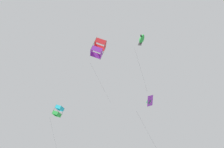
# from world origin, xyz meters

# --- Properties ---
(kite_box_low_drifter) EXTENTS (3.53, 3.14, 9.10)m
(kite_box_low_drifter) POSITION_xyz_m (0.31, -4.01, 25.03)
(kite_box_low_drifter) COLOR red
(kite_delta_upper_right) EXTENTS (3.45, 3.21, 8.75)m
(kite_delta_upper_right) POSITION_xyz_m (2.50, 2.87, 18.24)
(kite_delta_upper_right) COLOR purple
(kite_box_mid_left) EXTENTS (2.25, 1.80, 7.06)m
(kite_box_mid_left) POSITION_xyz_m (-7.71, -5.10, 18.33)
(kite_box_mid_left) COLOR #1EB2C6
(kite_fish_far_centre) EXTENTS (2.08, 1.50, 9.42)m
(kite_fish_far_centre) POSITION_xyz_m (2.17, 2.45, 28.54)
(kite_fish_far_centre) COLOR green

